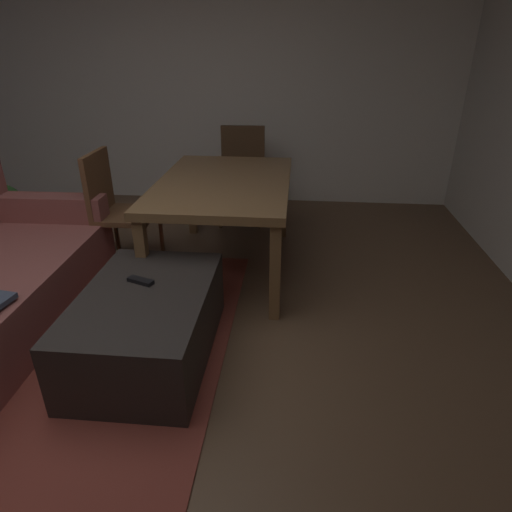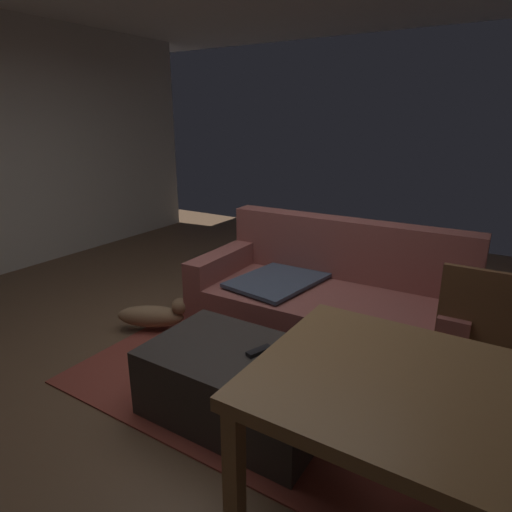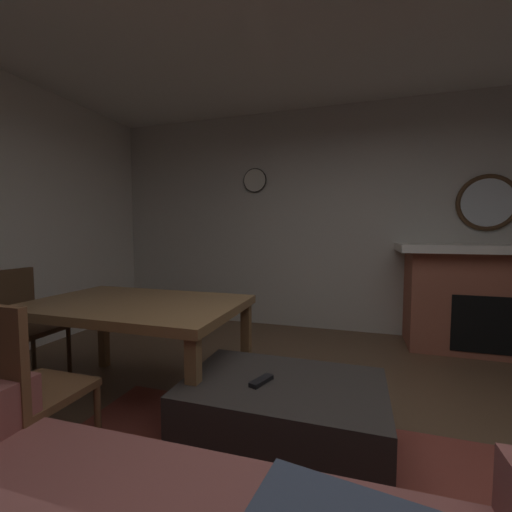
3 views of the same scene
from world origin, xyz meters
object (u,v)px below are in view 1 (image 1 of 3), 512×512
(ottoman_coffee_table, at_px, (148,324))
(dining_table, at_px, (224,190))
(tv_remote, at_px, (141,281))
(dining_chair_east, at_px, (242,169))
(potted_plant, at_px, (4,207))
(dining_chair_north, at_px, (114,204))

(ottoman_coffee_table, height_order, dining_table, dining_table)
(ottoman_coffee_table, distance_m, tv_remote, 0.26)
(dining_chair_east, bearing_deg, dining_table, -179.84)
(dining_chair_east, height_order, potted_plant, dining_chair_east)
(dining_table, height_order, potted_plant, dining_table)
(dining_table, xyz_separation_m, dining_chair_east, (1.15, 0.00, -0.14))
(dining_table, relative_size, dining_chair_north, 1.63)
(tv_remote, distance_m, potted_plant, 2.37)
(tv_remote, height_order, dining_table, dining_table)
(dining_chair_east, bearing_deg, tv_remote, 171.64)
(tv_remote, bearing_deg, potted_plant, 71.34)
(ottoman_coffee_table, xyz_separation_m, dining_chair_east, (2.31, -0.27, 0.31))
(dining_chair_east, bearing_deg, dining_chair_north, 142.51)
(ottoman_coffee_table, height_order, potted_plant, potted_plant)
(potted_plant, bearing_deg, dining_chair_east, -71.80)
(tv_remote, bearing_deg, dining_table, 3.25)
(ottoman_coffee_table, bearing_deg, dining_chair_north, 27.88)
(dining_chair_north, height_order, dining_chair_east, same)
(ottoman_coffee_table, bearing_deg, potted_plant, 49.62)
(tv_remote, xyz_separation_m, potted_plant, (1.49, 1.83, -0.15))
(dining_chair_north, relative_size, potted_plant, 1.83)
(dining_chair_north, distance_m, dining_chair_east, 1.45)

